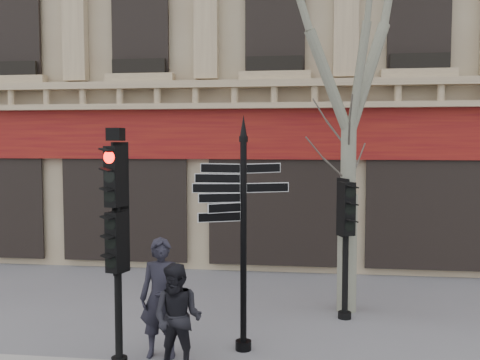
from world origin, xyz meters
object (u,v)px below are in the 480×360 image
(fingerpost, at_px, (243,194))
(traffic_signal_main, at_px, (117,217))
(traffic_signal_secondary, at_px, (346,224))
(pedestrian_b, at_px, (178,318))
(pedestrian_a, at_px, (162,298))

(fingerpost, bearing_deg, traffic_signal_main, -166.95)
(traffic_signal_main, relative_size, traffic_signal_secondary, 1.36)
(traffic_signal_main, xyz_separation_m, pedestrian_b, (0.94, -0.11, -1.46))
(fingerpost, height_order, traffic_signal_main, fingerpost)
(traffic_signal_main, bearing_deg, pedestrian_b, 7.66)
(pedestrian_b, bearing_deg, pedestrian_a, 136.87)
(pedestrian_a, bearing_deg, fingerpost, 15.29)
(traffic_signal_main, height_order, pedestrian_a, traffic_signal_main)
(traffic_signal_main, bearing_deg, traffic_signal_secondary, 51.17)
(fingerpost, xyz_separation_m, pedestrian_b, (-0.85, -0.97, -1.76))
(pedestrian_a, relative_size, pedestrian_b, 1.17)
(traffic_signal_secondary, bearing_deg, fingerpost, -157.84)
(pedestrian_a, height_order, pedestrian_b, pedestrian_a)
(traffic_signal_main, distance_m, traffic_signal_secondary, 4.44)
(traffic_signal_secondary, height_order, pedestrian_a, traffic_signal_secondary)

